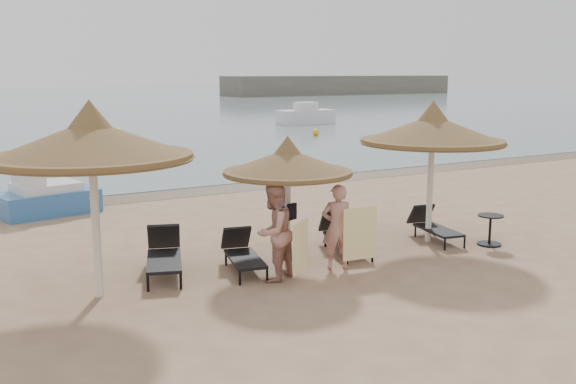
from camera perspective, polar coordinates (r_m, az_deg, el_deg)
name	(u,v)px	position (r m, az deg, el deg)	size (l,w,h in m)	color
ground	(315,286)	(11.29, 2.44, -8.31)	(160.00, 160.00, 0.00)	tan
wet_sand_strip	(149,196)	(19.64, -12.28, -0.34)	(200.00, 1.60, 0.01)	brown
palapa_left	(91,141)	(10.66, -17.11, 4.33)	(3.27, 3.27, 3.24)	silver
palapa_center	(288,162)	(12.16, -0.03, 2.66)	(2.50, 2.50, 2.48)	silver
palapa_right	(432,130)	(14.03, 12.72, 5.38)	(3.09, 3.09, 3.07)	silver
lounger_far_left	(164,254)	(12.07, -10.96, -5.41)	(1.16, 1.92, 0.82)	black
lounger_near_left	(242,253)	(12.09, -4.09, -5.39)	(0.89, 1.72, 0.73)	black
lounger_near_right	(343,234)	(13.38, 4.92, -3.74)	(0.98, 1.83, 0.78)	black
lounger_far_right	(433,225)	(14.55, 12.77, -2.91)	(0.81, 1.66, 0.71)	black
side_table	(490,231)	(14.42, 17.51, -3.31)	(0.54, 0.54, 0.66)	black
person_left	(274,225)	(11.31, -1.29, -2.91)	(0.93, 0.61, 2.03)	tan
person_right	(337,220)	(12.01, 4.40, -2.51)	(0.86, 0.56, 1.88)	tan
towel_left	(301,247)	(11.28, 1.14, -4.92)	(0.55, 0.41, 0.93)	yellow
towel_right	(360,234)	(12.07, 6.43, -3.70)	(0.71, 0.09, 1.00)	yellow
bag_patterned	(283,197)	(12.43, -0.44, -0.49)	(0.32, 0.16, 0.38)	silver
bag_dark	(292,212)	(12.19, 0.34, -1.76)	(0.23, 0.15, 0.31)	black
pedal_boat	(46,198)	(17.90, -20.73, -0.50)	(2.66, 1.89, 1.13)	#3166A4
buoy_mid	(119,131)	(39.40, -14.83, 5.24)	(0.39, 0.39, 0.39)	#FBB311
buoy_right	(316,132)	(37.34, 2.48, 5.32)	(0.40, 0.40, 0.40)	#FBB311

